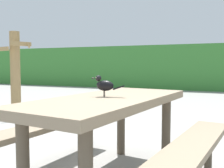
{
  "coord_description": "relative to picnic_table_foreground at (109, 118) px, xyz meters",
  "views": [
    {
      "loc": [
        0.7,
        -1.84,
        1.02
      ],
      "look_at": [
        -0.26,
        0.39,
        0.84
      ],
      "focal_mm": 43.29,
      "sensor_mm": 36.0,
      "label": 1
    }
  ],
  "objects": [
    {
      "name": "bird_grackle",
      "position": [
        -0.05,
        -0.0,
        0.29
      ],
      "size": [
        0.29,
        0.09,
        0.18
      ],
      "color": "black",
      "rests_on": "picnic_table_foreground"
    },
    {
      "name": "stalk_post_left_side",
      "position": [
        -3.08,
        2.22,
        0.31
      ],
      "size": [
        0.6,
        0.66,
        1.69
      ],
      "color": "#997A4C",
      "rests_on": "ground"
    },
    {
      "name": "hedge_wall",
      "position": [
        0.22,
        9.59,
        0.35
      ],
      "size": [
        28.0,
        1.79,
        1.81
      ],
      "primitive_type": "cube",
      "color": "#387A33",
      "rests_on": "ground"
    },
    {
      "name": "picnic_table_foreground",
      "position": [
        0.0,
        0.0,
        0.0
      ],
      "size": [
        1.89,
        1.91,
        0.74
      ],
      "color": "#84725B",
      "rests_on": "ground"
    }
  ]
}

